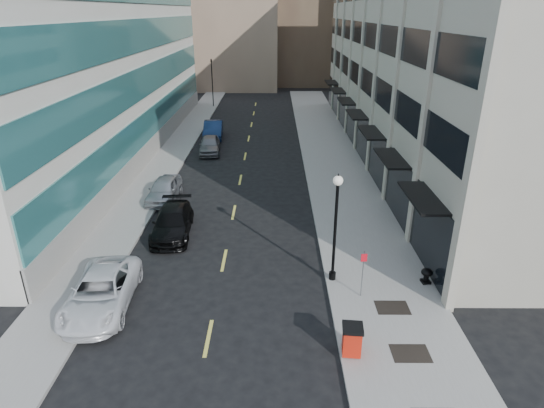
{
  "coord_description": "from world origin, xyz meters",
  "views": [
    {
      "loc": [
        2.56,
        -12.23,
        11.78
      ],
      "look_at": [
        2.45,
        10.21,
        2.19
      ],
      "focal_mm": 30.0,
      "sensor_mm": 36.0,
      "label": 1
    }
  ],
  "objects_px": {
    "trash_bin": "(352,339)",
    "car_grey_sedan": "(210,145)",
    "lamppost": "(336,219)",
    "traffic_signal": "(211,62)",
    "car_silver_sedan": "(164,189)",
    "car_white_van": "(101,292)",
    "car_black_pickup": "(172,222)",
    "car_blue_sedan": "(213,130)",
    "urn_planter": "(427,274)",
    "sign_post": "(363,267)"
  },
  "relations": [
    {
      "from": "car_grey_sedan",
      "to": "lamppost",
      "type": "xyz_separation_m",
      "value": [
        8.5,
        -20.97,
        2.48
      ]
    },
    {
      "from": "car_white_van",
      "to": "car_grey_sedan",
      "type": "height_order",
      "value": "car_grey_sedan"
    },
    {
      "from": "traffic_signal",
      "to": "car_grey_sedan",
      "type": "relative_size",
      "value": 1.56
    },
    {
      "from": "lamppost",
      "to": "traffic_signal",
      "type": "bearing_deg",
      "value": 104.43
    },
    {
      "from": "car_silver_sedan",
      "to": "trash_bin",
      "type": "relative_size",
      "value": 3.66
    },
    {
      "from": "sign_post",
      "to": "urn_planter",
      "type": "distance_m",
      "value": 3.53
    },
    {
      "from": "car_white_van",
      "to": "sign_post",
      "type": "bearing_deg",
      "value": 0.12
    },
    {
      "from": "traffic_signal",
      "to": "car_silver_sedan",
      "type": "bearing_deg",
      "value": -88.74
    },
    {
      "from": "car_white_van",
      "to": "traffic_signal",
      "type": "bearing_deg",
      "value": 87.7
    },
    {
      "from": "lamppost",
      "to": "car_blue_sedan",
      "type": "bearing_deg",
      "value": 108.66
    },
    {
      "from": "car_grey_sedan",
      "to": "urn_planter",
      "type": "xyz_separation_m",
      "value": [
        12.8,
        -21.26,
        -0.17
      ]
    },
    {
      "from": "traffic_signal",
      "to": "trash_bin",
      "type": "height_order",
      "value": "traffic_signal"
    },
    {
      "from": "traffic_signal",
      "to": "urn_planter",
      "type": "height_order",
      "value": "traffic_signal"
    },
    {
      "from": "traffic_signal",
      "to": "car_grey_sedan",
      "type": "bearing_deg",
      "value": -83.75
    },
    {
      "from": "car_silver_sedan",
      "to": "sign_post",
      "type": "xyz_separation_m",
      "value": [
        11.2,
        -11.39,
        0.87
      ]
    },
    {
      "from": "traffic_signal",
      "to": "urn_planter",
      "type": "bearing_deg",
      "value": -70.33
    },
    {
      "from": "traffic_signal",
      "to": "lamppost",
      "type": "bearing_deg",
      "value": -75.57
    },
    {
      "from": "car_silver_sedan",
      "to": "lamppost",
      "type": "distance_m",
      "value": 14.44
    },
    {
      "from": "traffic_signal",
      "to": "lamppost",
      "type": "distance_m",
      "value": 43.4
    },
    {
      "from": "car_silver_sedan",
      "to": "traffic_signal",
      "type": "bearing_deg",
      "value": 93.9
    },
    {
      "from": "lamppost",
      "to": "urn_planter",
      "type": "relative_size",
      "value": 7.18
    },
    {
      "from": "traffic_signal",
      "to": "car_silver_sedan",
      "type": "distance_m",
      "value": 32.34
    },
    {
      "from": "traffic_signal",
      "to": "car_black_pickup",
      "type": "height_order",
      "value": "traffic_signal"
    },
    {
      "from": "trash_bin",
      "to": "car_blue_sedan",
      "type": "bearing_deg",
      "value": 111.43
    },
    {
      "from": "car_black_pickup",
      "to": "lamppost",
      "type": "xyz_separation_m",
      "value": [
        8.5,
        -4.91,
        2.5
      ]
    },
    {
      "from": "car_black_pickup",
      "to": "car_silver_sedan",
      "type": "xyz_separation_m",
      "value": [
        -1.6,
        5.1,
        0.02
      ]
    },
    {
      "from": "car_blue_sedan",
      "to": "urn_planter",
      "type": "relative_size",
      "value": 6.95
    },
    {
      "from": "car_silver_sedan",
      "to": "car_grey_sedan",
      "type": "bearing_deg",
      "value": 84.33
    },
    {
      "from": "car_grey_sedan",
      "to": "sign_post",
      "type": "distance_m",
      "value": 24.33
    },
    {
      "from": "car_white_van",
      "to": "car_grey_sedan",
      "type": "distance_m",
      "value": 23.05
    },
    {
      "from": "car_grey_sedan",
      "to": "urn_planter",
      "type": "distance_m",
      "value": 24.82
    },
    {
      "from": "car_grey_sedan",
      "to": "lamppost",
      "type": "bearing_deg",
      "value": -73.18
    },
    {
      "from": "car_black_pickup",
      "to": "car_white_van",
      "type": "bearing_deg",
      "value": -107.1
    },
    {
      "from": "sign_post",
      "to": "urn_planter",
      "type": "height_order",
      "value": "sign_post"
    },
    {
      "from": "lamppost",
      "to": "sign_post",
      "type": "relative_size",
      "value": 2.32
    },
    {
      "from": "car_silver_sedan",
      "to": "lamppost",
      "type": "relative_size",
      "value": 0.84
    },
    {
      "from": "urn_planter",
      "to": "car_silver_sedan",
      "type": "bearing_deg",
      "value": 144.42
    },
    {
      "from": "trash_bin",
      "to": "car_grey_sedan",
      "type": "bearing_deg",
      "value": 113.75
    },
    {
      "from": "car_white_van",
      "to": "car_grey_sedan",
      "type": "xyz_separation_m",
      "value": [
        1.6,
        23.0,
        0.01
      ]
    },
    {
      "from": "car_black_pickup",
      "to": "trash_bin",
      "type": "bearing_deg",
      "value": -53.26
    },
    {
      "from": "car_black_pickup",
      "to": "car_grey_sedan",
      "type": "bearing_deg",
      "value": 85.89
    },
    {
      "from": "car_silver_sedan",
      "to": "trash_bin",
      "type": "bearing_deg",
      "value": -53.23
    },
    {
      "from": "car_black_pickup",
      "to": "lamppost",
      "type": "bearing_deg",
      "value": -34.12
    },
    {
      "from": "trash_bin",
      "to": "lamppost",
      "type": "bearing_deg",
      "value": 96.58
    },
    {
      "from": "car_grey_sedan",
      "to": "sign_post",
      "type": "bearing_deg",
      "value": -71.99
    },
    {
      "from": "traffic_signal",
      "to": "sign_post",
      "type": "xyz_separation_m",
      "value": [
        11.9,
        -43.33,
        -4.1
      ]
    },
    {
      "from": "car_silver_sedan",
      "to": "trash_bin",
      "type": "distance_m",
      "value": 18.18
    },
    {
      "from": "sign_post",
      "to": "car_grey_sedan",
      "type": "bearing_deg",
      "value": 107.75
    },
    {
      "from": "traffic_signal",
      "to": "car_black_pickup",
      "type": "xyz_separation_m",
      "value": [
        2.3,
        -37.05,
        -4.98
      ]
    },
    {
      "from": "car_grey_sedan",
      "to": "lamppost",
      "type": "height_order",
      "value": "lamppost"
    }
  ]
}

